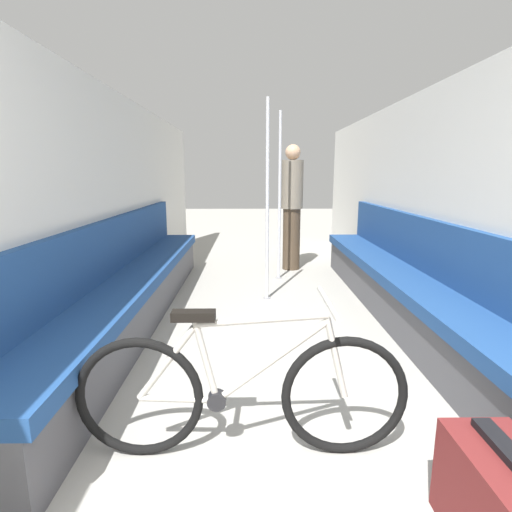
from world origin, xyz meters
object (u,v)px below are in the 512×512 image
object	(u,v)px
bench_seat_row_right	(404,288)
passenger_standing	(292,206)
bicycle	(242,392)
grab_pole_near	(280,200)
grab_pole_far	(267,205)
bench_seat_row_left	(134,289)

from	to	relation	value
bench_seat_row_right	passenger_standing	bearing A→B (deg)	111.59
bicycle	passenger_standing	world-z (taller)	passenger_standing
grab_pole_near	passenger_standing	size ratio (longest dim) A/B	1.21
grab_pole_near	grab_pole_far	size ratio (longest dim) A/B	1.00
bench_seat_row_left	bench_seat_row_right	size ratio (longest dim) A/B	1.00
bench_seat_row_right	grab_pole_near	bearing A→B (deg)	123.59
bench_seat_row_right	passenger_standing	world-z (taller)	passenger_standing
grab_pole_far	passenger_standing	distance (m)	1.46
bench_seat_row_right	grab_pole_near	size ratio (longest dim) A/B	2.10
grab_pole_near	grab_pole_far	bearing A→B (deg)	-102.36
bench_seat_row_right	grab_pole_far	world-z (taller)	grab_pole_far
bench_seat_row_right	passenger_standing	xyz separation A→B (m)	(-0.83, 2.10, 0.59)
bench_seat_row_left	passenger_standing	xyz separation A→B (m)	(1.65, 2.10, 0.59)
grab_pole_near	passenger_standing	world-z (taller)	grab_pole_near
bench_seat_row_left	bench_seat_row_right	bearing A→B (deg)	0.00
bench_seat_row_right	bench_seat_row_left	bearing A→B (deg)	180.00
passenger_standing	bicycle	bearing A→B (deg)	-49.18
bench_seat_row_left	bench_seat_row_right	xyz separation A→B (m)	(2.49, 0.00, 0.00)
bicycle	bench_seat_row_left	bearing A→B (deg)	133.35
bench_seat_row_right	grab_pole_far	xyz separation A→B (m)	(-1.24, 0.70, 0.71)
bench_seat_row_left	grab_pole_far	distance (m)	1.60
grab_pole_near	bench_seat_row_right	bearing A→B (deg)	-56.41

